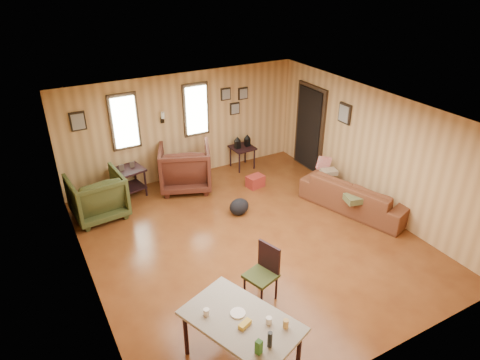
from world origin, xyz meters
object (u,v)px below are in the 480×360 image
at_px(sofa, 357,190).
at_px(dining_table, 242,324).
at_px(recliner_green, 97,194).
at_px(end_table, 129,177).
at_px(side_table, 242,146).
at_px(recliner_brown, 185,165).

xyz_separation_m(sofa, dining_table, (-3.84, -2.15, 0.23)).
bearing_deg(recliner_green, sofa, 149.20).
bearing_deg(recliner_green, dining_table, 95.08).
bearing_deg(end_table, dining_table, -89.79).
relative_size(sofa, side_table, 2.63).
distance_m(end_table, dining_table, 4.88).
distance_m(recliner_green, dining_table, 4.45).
relative_size(recliner_green, dining_table, 0.61).
bearing_deg(side_table, recliner_brown, -170.39).
relative_size(recliner_green, end_table, 1.28).
bearing_deg(recliner_brown, recliner_green, 29.82).
distance_m(recliner_brown, dining_table, 4.79).
xyz_separation_m(recliner_green, end_table, (0.76, 0.50, -0.06)).
relative_size(end_table, dining_table, 0.48).
bearing_deg(dining_table, end_table, 69.20).
distance_m(recliner_green, side_table, 3.57).
bearing_deg(recliner_brown, side_table, -148.47).
xyz_separation_m(side_table, dining_table, (-2.75, -4.91, 0.09)).
height_order(side_table, dining_table, dining_table).
height_order(sofa, dining_table, dining_table).
relative_size(recliner_brown, end_table, 1.42).
bearing_deg(recliner_green, side_table, -176.34).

